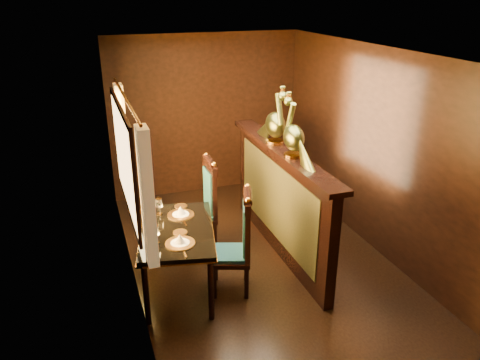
% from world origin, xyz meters
% --- Properties ---
extents(ground, '(5.00, 5.00, 0.00)m').
position_xyz_m(ground, '(0.00, 0.00, 0.00)').
color(ground, black).
rests_on(ground, ground).
extents(room_shell, '(3.04, 5.04, 2.52)m').
position_xyz_m(room_shell, '(-0.09, 0.02, 1.58)').
color(room_shell, black).
rests_on(room_shell, ground).
extents(partition, '(0.26, 2.70, 1.36)m').
position_xyz_m(partition, '(0.32, 0.30, 0.71)').
color(partition, black).
rests_on(partition, ground).
extents(dining_table, '(1.02, 1.41, 0.95)m').
position_xyz_m(dining_table, '(-1.05, -0.10, 0.68)').
color(dining_table, black).
rests_on(dining_table, ground).
extents(chair_left, '(0.55, 0.56, 1.19)m').
position_xyz_m(chair_left, '(-0.41, -0.33, 0.62)').
color(chair_left, black).
rests_on(chair_left, ground).
extents(chair_right, '(0.43, 0.48, 1.21)m').
position_xyz_m(chair_right, '(-0.52, 0.71, 0.63)').
color(chair_right, black).
rests_on(chair_right, ground).
extents(peacock_left, '(0.22, 0.59, 0.70)m').
position_xyz_m(peacock_left, '(0.33, 0.01, 1.71)').
color(peacock_left, '#174731').
rests_on(peacock_left, partition).
extents(peacock_right, '(0.23, 0.61, 0.73)m').
position_xyz_m(peacock_right, '(0.33, 0.52, 1.73)').
color(peacock_right, '#174731').
rests_on(peacock_right, partition).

